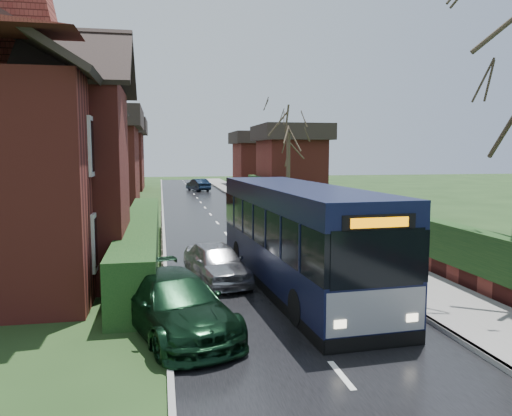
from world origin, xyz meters
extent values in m
plane|color=#2C4B20|center=(0.00, 0.00, 0.00)|extent=(140.00, 140.00, 0.00)
cube|color=black|center=(0.00, 10.00, 0.01)|extent=(6.00, 100.00, 0.02)
cube|color=slate|center=(4.25, 10.00, 0.07)|extent=(2.50, 100.00, 0.14)
cube|color=gray|center=(3.05, 10.00, 0.07)|extent=(0.12, 100.00, 0.14)
cube|color=gray|center=(-3.05, 10.00, 0.05)|extent=(0.12, 100.00, 0.10)
cube|color=black|center=(-3.90, 5.00, 0.80)|extent=(1.20, 16.00, 1.60)
cube|color=maroon|center=(5.80, 10.00, 0.30)|extent=(0.30, 50.00, 0.60)
cube|color=black|center=(5.80, 10.00, 1.20)|extent=(0.60, 50.00, 1.20)
cube|color=maroon|center=(-5.50, 2.00, 3.00)|extent=(2.50, 4.00, 6.00)
cube|color=brown|center=(-8.00, 9.00, 9.20)|extent=(0.90, 1.40, 2.20)
cube|color=silver|center=(-4.95, 0.00, 1.60)|extent=(0.08, 1.20, 1.60)
cube|color=black|center=(-4.92, 0.00, 1.60)|extent=(0.03, 0.95, 1.35)
cube|color=silver|center=(-4.95, 0.00, 4.20)|extent=(0.08, 1.20, 1.60)
cube|color=black|center=(-4.92, 0.00, 4.20)|extent=(0.03, 0.95, 1.35)
cube|color=silver|center=(-4.95, 4.00, 1.60)|extent=(0.08, 1.20, 1.60)
cube|color=black|center=(-4.92, 4.00, 1.60)|extent=(0.03, 0.95, 1.35)
cube|color=silver|center=(-4.95, 4.00, 4.20)|extent=(0.08, 1.20, 1.60)
cube|color=black|center=(-4.92, 4.00, 4.20)|extent=(0.03, 0.95, 1.35)
cube|color=silver|center=(-4.95, 8.00, 1.60)|extent=(0.08, 1.20, 1.60)
cube|color=black|center=(-4.92, 8.00, 1.60)|extent=(0.03, 0.95, 1.35)
cube|color=silver|center=(-4.95, 8.00, 4.20)|extent=(0.08, 1.20, 1.60)
cube|color=black|center=(-4.92, 8.00, 4.20)|extent=(0.03, 0.95, 1.35)
cube|color=silver|center=(-4.95, 10.50, 1.60)|extent=(0.08, 1.20, 1.60)
cube|color=black|center=(-4.92, 10.50, 1.60)|extent=(0.03, 0.95, 1.35)
cube|color=silver|center=(-4.95, 10.50, 4.20)|extent=(0.08, 1.20, 1.60)
cube|color=black|center=(-4.92, 10.50, 4.20)|extent=(0.03, 0.95, 1.35)
cube|color=black|center=(0.80, 0.00, 0.84)|extent=(2.89, 10.21, 1.05)
cube|color=black|center=(0.80, 0.00, 1.92)|extent=(2.91, 10.21, 1.10)
cube|color=black|center=(0.80, 0.00, 2.77)|extent=(2.89, 10.21, 0.61)
cube|color=black|center=(0.80, 0.00, 0.16)|extent=(2.89, 10.21, 0.32)
cube|color=gray|center=(1.10, -4.98, 0.83)|extent=(2.20, 0.25, 0.92)
cube|color=black|center=(1.10, -5.01, 1.93)|extent=(2.06, 0.20, 1.19)
cube|color=black|center=(1.10, -5.01, 2.66)|extent=(1.61, 0.18, 0.32)
cube|color=#FF8C00|center=(1.10, -5.05, 2.66)|extent=(1.26, 0.12, 0.20)
cube|color=black|center=(1.10, -4.99, 0.20)|extent=(2.25, 0.27, 0.28)
cube|color=#FFF2CC|center=(0.30, -5.09, 0.64)|extent=(0.26, 0.07, 0.17)
cube|color=#FFF2CC|center=(1.90, -5.00, 0.64)|extent=(0.26, 0.07, 0.17)
cylinder|color=black|center=(-0.04, -3.28, 0.44)|extent=(0.31, 0.89, 0.88)
cylinder|color=black|center=(2.03, -3.16, 0.44)|extent=(0.31, 0.89, 0.88)
cylinder|color=black|center=(-0.43, 3.16, 0.44)|extent=(0.31, 0.89, 0.88)
cylinder|color=black|center=(1.64, 3.28, 0.44)|extent=(0.31, 0.89, 0.88)
imported|color=#ADADB2|center=(-1.50, 1.00, 0.63)|extent=(2.12, 3.88, 1.25)
imported|color=black|center=(-2.90, -3.20, 0.66)|extent=(3.16, 4.91, 1.32)
imported|color=black|center=(0.72, 38.24, 0.64)|extent=(2.44, 4.11, 1.28)
cylinder|color=slate|center=(3.20, 3.30, 1.24)|extent=(0.07, 0.07, 2.49)
cube|color=white|center=(3.20, 3.30, 2.31)|extent=(0.19, 0.36, 0.28)
cube|color=white|center=(3.20, 3.30, 1.96)|extent=(0.17, 0.33, 0.25)
cylinder|color=#372D20|center=(6.00, 21.06, 2.75)|extent=(0.30, 0.30, 5.50)
camera|label=1|loc=(-3.15, -14.20, 4.04)|focal=35.00mm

